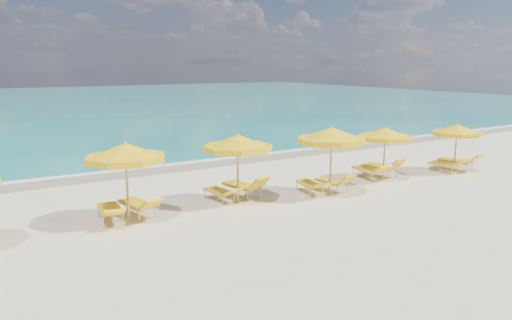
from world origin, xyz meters
TOP-DOWN VIEW (x-y plane):
  - ground_plane at (0.00, 0.00)m, footprint 120.00×120.00m
  - ocean at (0.00, 48.00)m, footprint 120.00×80.00m
  - wet_sand_band at (0.00, 7.40)m, footprint 120.00×2.60m
  - foam_line at (0.00, 8.20)m, footprint 120.00×1.20m
  - whitecap_near at (-6.00, 17.00)m, footprint 14.00×0.36m
  - whitecap_far at (8.00, 24.00)m, footprint 18.00×0.30m
  - umbrella_1 at (-5.29, 0.44)m, footprint 2.62×2.62m
  - umbrella_2 at (-1.39, 0.46)m, footprint 3.20×3.20m
  - umbrella_3 at (1.99, -0.47)m, footprint 3.39×3.39m
  - umbrella_4 at (5.52, 0.29)m, footprint 2.48×2.48m
  - umbrella_5 at (9.34, -0.30)m, footprint 2.20×2.20m
  - lounger_1_left at (-5.78, 0.68)m, footprint 0.86×1.98m
  - lounger_1_right at (-4.87, 0.80)m, footprint 0.97×2.01m
  - lounger_2_left at (-1.81, 0.98)m, footprint 0.77×1.77m
  - lounger_2_right at (-0.86, 1.03)m, footprint 1.03×2.03m
  - lounger_3_left at (1.51, 0.11)m, footprint 0.91×1.86m
  - lounger_3_right at (2.50, 0.02)m, footprint 0.72×1.73m
  - lounger_4_left at (5.07, 0.70)m, footprint 0.81×1.95m
  - lounger_4_right at (5.96, 0.86)m, footprint 0.81×1.95m
  - lounger_5_left at (8.94, -0.10)m, footprint 0.79×1.73m
  - lounger_5_right at (9.82, -0.05)m, footprint 1.02×1.98m

SIDE VIEW (x-z plane):
  - ground_plane at x=0.00m, z-range 0.00..0.00m
  - ocean at x=0.00m, z-range -0.15..0.15m
  - wet_sand_band at x=0.00m, z-range -0.01..0.01m
  - foam_line at x=0.00m, z-range -0.01..0.01m
  - whitecap_near at x=-6.00m, z-range -0.03..0.03m
  - whitecap_far at x=8.00m, z-range -0.03..0.03m
  - lounger_2_left at x=-1.81m, z-range -0.13..0.53m
  - lounger_3_left at x=1.51m, z-range -0.11..0.53m
  - lounger_3_right at x=2.50m, z-range -0.18..0.61m
  - lounger_5_left at x=8.94m, z-range -0.19..0.61m
  - lounger_1_left at x=-5.78m, z-range -0.14..0.59m
  - lounger_4_left at x=5.07m, z-range -0.17..0.63m
  - lounger_1_right at x=-4.87m, z-range -0.17..0.63m
  - lounger_5_right at x=9.82m, z-range -0.22..0.70m
  - lounger_4_right at x=5.96m, z-range -0.23..0.72m
  - lounger_2_right at x=-0.86m, z-range -0.23..0.72m
  - umbrella_5 at x=9.34m, z-range 0.77..2.97m
  - umbrella_4 at x=5.52m, z-range 0.79..3.04m
  - umbrella_2 at x=-1.39m, z-range 0.87..3.33m
  - umbrella_1 at x=-5.29m, z-range 0.88..3.39m
  - umbrella_3 at x=1.99m, z-range 0.91..3.51m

